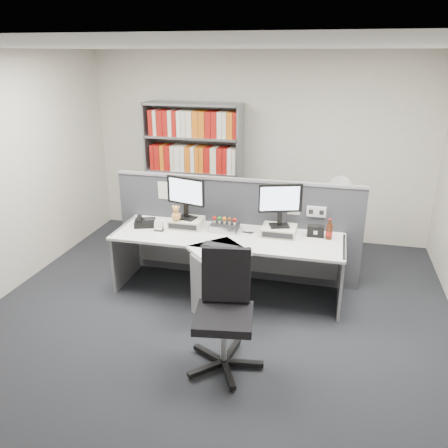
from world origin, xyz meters
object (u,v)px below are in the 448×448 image
(desk_phone, at_px, (144,222))
(filing_cabinet, at_px, (335,237))
(desk_fan, at_px, (340,190))
(mouse, at_px, (248,250))
(monitor_right, at_px, (280,202))
(office_chair, at_px, (225,308))
(desk, at_px, (223,265))
(speaker, at_px, (316,231))
(shelving_unit, at_px, (194,174))
(desktop_pc, at_px, (225,227))
(keyboard, at_px, (221,247))
(monitor_left, at_px, (186,194))
(cola_bottle, at_px, (329,232))
(desk_calendar, at_px, (159,226))

(desk_phone, distance_m, filing_cabinet, 2.53)
(desk_fan, bearing_deg, mouse, -119.72)
(monitor_right, distance_m, office_chair, 1.55)
(desk, distance_m, speaker, 1.11)
(mouse, relative_size, shelving_unit, 0.06)
(speaker, bearing_deg, desk_phone, -175.71)
(desktop_pc, bearing_deg, mouse, -54.99)
(keyboard, bearing_deg, filing_cabinet, 52.15)
(monitor_left, xyz_separation_m, cola_bottle, (1.65, 0.01, -0.31))
(desktop_pc, height_order, speaker, speaker)
(desk, relative_size, cola_bottle, 10.97)
(keyboard, height_order, mouse, mouse)
(desk_calendar, bearing_deg, desk, -12.31)
(filing_cabinet, bearing_deg, desk, -130.61)
(desk_phone, distance_m, shelving_unit, 1.58)
(cola_bottle, distance_m, desk_fan, 1.03)
(desk_calendar, distance_m, cola_bottle, 1.93)
(monitor_left, xyz_separation_m, monitor_right, (1.10, 0.00, -0.00))
(cola_bottle, xyz_separation_m, filing_cabinet, (0.09, 1.01, -0.46))
(desk_phone, relative_size, filing_cabinet, 0.43)
(desktop_pc, distance_m, office_chair, 1.48)
(cola_bottle, bearing_deg, desktop_pc, -179.71)
(mouse, xyz_separation_m, desk_fan, (0.89, 1.56, 0.26))
(monitor_right, bearing_deg, shelving_unit, 134.91)
(desk, bearing_deg, shelving_unit, 115.96)
(keyboard, relative_size, desk_fan, 0.87)
(monitor_left, bearing_deg, speaker, 2.17)
(desktop_pc, bearing_deg, keyboard, -81.13)
(monitor_right, bearing_deg, speaker, 8.01)
(monitor_right, distance_m, speaker, 0.53)
(desk_calendar, xyz_separation_m, cola_bottle, (1.92, 0.22, 0.04))
(desk, distance_m, desk_calendar, 0.88)
(monitor_left, relative_size, mouse, 4.33)
(desktop_pc, xyz_separation_m, cola_bottle, (1.18, 0.01, 0.05))
(desk_phone, relative_size, shelving_unit, 0.15)
(keyboard, distance_m, mouse, 0.30)
(desk_phone, distance_m, desk_calendar, 0.26)
(desk_phone, relative_size, desk_calendar, 2.42)
(mouse, relative_size, office_chair, 0.11)
(shelving_unit, relative_size, desk_fan, 4.09)
(cola_bottle, bearing_deg, desk, -160.60)
(mouse, distance_m, desk_fan, 1.81)
(desk, bearing_deg, cola_bottle, 19.40)
(desk_calendar, bearing_deg, keyboard, -20.75)
(desk, relative_size, office_chair, 2.48)
(monitor_right, distance_m, desktop_pc, 0.72)
(desk, relative_size, speaker, 13.80)
(monitor_right, xyz_separation_m, speaker, (0.40, 0.06, -0.33))
(desk_calendar, distance_m, filing_cabinet, 2.39)
(monitor_left, bearing_deg, office_chair, -60.17)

